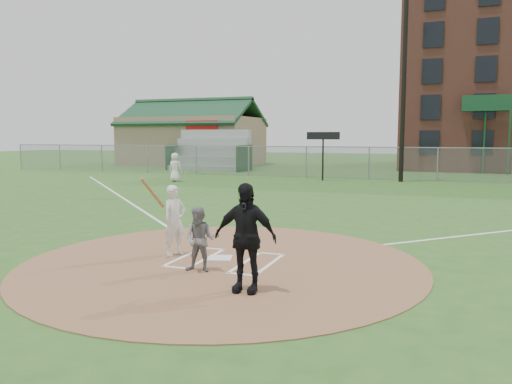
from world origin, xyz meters
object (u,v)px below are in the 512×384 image
(home_plate, at_px, (220,258))
(batter_at_plate, at_px, (174,220))
(catcher, at_px, (200,239))
(umpire, at_px, (245,237))
(ondeck_player, at_px, (175,167))

(home_plate, bearing_deg, batter_at_plate, -178.53)
(catcher, bearing_deg, home_plate, 87.21)
(catcher, height_order, batter_at_plate, batter_at_plate)
(home_plate, bearing_deg, catcher, -87.30)
(umpire, relative_size, batter_at_plate, 1.05)
(ondeck_player, bearing_deg, catcher, 120.14)
(home_plate, bearing_deg, ondeck_player, 122.51)
(ondeck_player, relative_size, batter_at_plate, 0.96)
(home_plate, height_order, catcher, catcher)
(ondeck_player, bearing_deg, umpire, 121.93)
(catcher, relative_size, umpire, 0.68)
(umpire, bearing_deg, home_plate, 122.61)
(ondeck_player, xyz_separation_m, batter_at_plate, (9.21, -16.20, -0.04))
(catcher, distance_m, batter_at_plate, 1.54)
(home_plate, distance_m, catcher, 1.22)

